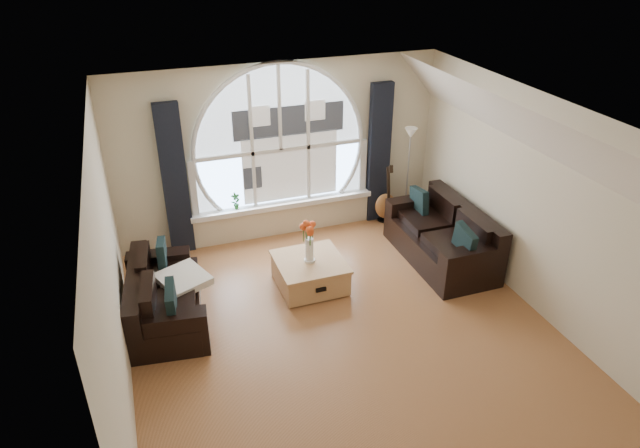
{
  "coord_description": "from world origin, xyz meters",
  "views": [
    {
      "loc": [
        -2.09,
        -5.08,
        4.48
      ],
      "look_at": [
        0.0,
        0.9,
        1.05
      ],
      "focal_mm": 31.91,
      "sensor_mm": 36.0,
      "label": 1
    }
  ],
  "objects": [
    {
      "name": "neighbor_house",
      "position": [
        0.15,
        2.71,
        1.5
      ],
      "size": [
        1.7,
        0.02,
        1.5
      ],
      "primitive_type": "cube",
      "color": "silver",
      "rests_on": "wall_back"
    },
    {
      "name": "window_sill",
      "position": [
        0.0,
        2.65,
        0.51
      ],
      "size": [
        2.9,
        0.22,
        0.08
      ],
      "primitive_type": "cube",
      "color": "white",
      "rests_on": "wall_back"
    },
    {
      "name": "coffee_chest",
      "position": [
        -0.08,
        1.09,
        0.22
      ],
      "size": [
        0.91,
        0.91,
        0.44
      ],
      "primitive_type": "cube",
      "rotation": [
        0.0,
        0.0,
        0.01
      ],
      "color": "#B08051",
      "rests_on": "ground"
    },
    {
      "name": "throw_blanket",
      "position": [
        -1.75,
        1.06,
        0.5
      ],
      "size": [
        0.73,
        0.73,
        0.1
      ],
      "primitive_type": "cube",
      "rotation": [
        0.0,
        0.0,
        0.43
      ],
      "color": "silver",
      "rests_on": "sofa_left"
    },
    {
      "name": "wall_back",
      "position": [
        0.0,
        2.75,
        1.35
      ],
      "size": [
        5.0,
        0.01,
        2.7
      ],
      "primitive_type": "cube",
      "color": "beige",
      "rests_on": "ground"
    },
    {
      "name": "curtain_right",
      "position": [
        1.6,
        2.63,
        1.15
      ],
      "size": [
        0.35,
        0.12,
        2.3
      ],
      "primitive_type": "cube",
      "color": "black",
      "rests_on": "ground"
    },
    {
      "name": "vase_flowers",
      "position": [
        -0.08,
        1.08,
        0.79
      ],
      "size": [
        0.24,
        0.24,
        0.7
      ],
      "primitive_type": "cube",
      "color": "white",
      "rests_on": "coffee_chest"
    },
    {
      "name": "window_frame",
      "position": [
        0.0,
        2.69,
        1.62
      ],
      "size": [
        2.76,
        0.08,
        2.15
      ],
      "primitive_type": "cube",
      "color": "white",
      "rests_on": "wall_back"
    },
    {
      "name": "curtain_left",
      "position": [
        -1.6,
        2.63,
        1.15
      ],
      "size": [
        0.35,
        0.12,
        2.3
      ],
      "primitive_type": "cube",
      "color": "black",
      "rests_on": "ground"
    },
    {
      "name": "potted_plant",
      "position": [
        -0.75,
        2.65,
        0.68
      ],
      "size": [
        0.16,
        0.13,
        0.27
      ],
      "primitive_type": "imported",
      "rotation": [
        0.0,
        0.0,
        0.29
      ],
      "color": "#1E6023",
      "rests_on": "window_sill"
    },
    {
      "name": "wall_front",
      "position": [
        0.0,
        -2.75,
        1.35
      ],
      "size": [
        5.0,
        0.01,
        2.7
      ],
      "primitive_type": "cube",
      "color": "beige",
      "rests_on": "ground"
    },
    {
      "name": "arched_window",
      "position": [
        0.0,
        2.72,
        1.62
      ],
      "size": [
        2.6,
        0.06,
        2.15
      ],
      "primitive_type": "cube",
      "color": "silver",
      "rests_on": "wall_back"
    },
    {
      "name": "guitar",
      "position": [
        1.68,
        2.44,
        0.53
      ],
      "size": [
        0.38,
        0.27,
        1.06
      ],
      "primitive_type": "cube",
      "rotation": [
        0.0,
        0.0,
        -0.08
      ],
      "color": "brown",
      "rests_on": "ground"
    },
    {
      "name": "sofa_left",
      "position": [
        -2.0,
        0.99,
        0.4
      ],
      "size": [
        1.02,
        1.74,
        0.73
      ],
      "primitive_type": "cube",
      "rotation": [
        0.0,
        0.0,
        -0.12
      ],
      "color": "black",
      "rests_on": "ground"
    },
    {
      "name": "sofa_right",
      "position": [
        1.94,
        1.11,
        0.4
      ],
      "size": [
        0.94,
        1.88,
        0.83
      ],
      "primitive_type": "cube",
      "rotation": [
        0.0,
        0.0,
        0.0
      ],
      "color": "black",
      "rests_on": "ground"
    },
    {
      "name": "ground",
      "position": [
        0.0,
        0.0,
        0.0
      ],
      "size": [
        5.0,
        5.5,
        0.01
      ],
      "primitive_type": "cube",
      "color": "brown",
      "rests_on": "ground"
    },
    {
      "name": "wall_right",
      "position": [
        2.5,
        0.0,
        1.35
      ],
      "size": [
        0.01,
        5.5,
        2.7
      ],
      "primitive_type": "cube",
      "color": "beige",
      "rests_on": "ground"
    },
    {
      "name": "attic_slope",
      "position": [
        2.2,
        0.0,
        2.35
      ],
      "size": [
        0.92,
        5.5,
        0.72
      ],
      "primitive_type": "cube",
      "color": "silver",
      "rests_on": "ground"
    },
    {
      "name": "wall_left",
      "position": [
        -2.5,
        0.0,
        1.35
      ],
      "size": [
        0.01,
        5.5,
        2.7
      ],
      "primitive_type": "cube",
      "color": "beige",
      "rests_on": "ground"
    },
    {
      "name": "floor_lamp",
      "position": [
        2.03,
        2.42,
        0.8
      ],
      "size": [
        0.24,
        0.24,
        1.6
      ],
      "primitive_type": "cube",
      "color": "#B2B2B2",
      "rests_on": "ground"
    },
    {
      "name": "ceiling",
      "position": [
        0.0,
        0.0,
        2.7
      ],
      "size": [
        5.0,
        5.5,
        0.01
      ],
      "primitive_type": "cube",
      "color": "silver",
      "rests_on": "ground"
    }
  ]
}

